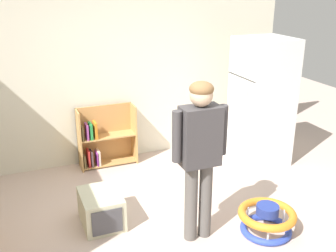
{
  "coord_description": "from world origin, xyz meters",
  "views": [
    {
      "loc": [
        -1.33,
        -3.09,
        2.53
      ],
      "look_at": [
        0.1,
        0.47,
        1.11
      ],
      "focal_mm": 43.22,
      "sensor_mm": 36.0,
      "label": 1
    }
  ],
  "objects_px": {
    "bookshelf": "(103,140)",
    "baby_walker": "(267,219)",
    "refrigerator": "(262,102)",
    "standing_person": "(200,148)",
    "pet_carrier": "(101,209)"
  },
  "relations": [
    {
      "from": "standing_person",
      "to": "pet_carrier",
      "type": "xyz_separation_m",
      "value": [
        -0.86,
        0.6,
        -0.82
      ]
    },
    {
      "from": "standing_person",
      "to": "pet_carrier",
      "type": "height_order",
      "value": "standing_person"
    },
    {
      "from": "pet_carrier",
      "to": "bookshelf",
      "type": "bearing_deg",
      "value": 75.62
    },
    {
      "from": "bookshelf",
      "to": "baby_walker",
      "type": "distance_m",
      "value": 2.57
    },
    {
      "from": "refrigerator",
      "to": "baby_walker",
      "type": "relative_size",
      "value": 2.95
    },
    {
      "from": "baby_walker",
      "to": "pet_carrier",
      "type": "height_order",
      "value": "pet_carrier"
    },
    {
      "from": "standing_person",
      "to": "bookshelf",
      "type": "bearing_deg",
      "value": 103.26
    },
    {
      "from": "bookshelf",
      "to": "pet_carrier",
      "type": "distance_m",
      "value": 1.53
    },
    {
      "from": "refrigerator",
      "to": "baby_walker",
      "type": "bearing_deg",
      "value": -120.63
    },
    {
      "from": "bookshelf",
      "to": "baby_walker",
      "type": "height_order",
      "value": "bookshelf"
    },
    {
      "from": "refrigerator",
      "to": "standing_person",
      "type": "relative_size",
      "value": 1.08
    },
    {
      "from": "refrigerator",
      "to": "standing_person",
      "type": "bearing_deg",
      "value": -140.27
    },
    {
      "from": "bookshelf",
      "to": "standing_person",
      "type": "bearing_deg",
      "value": -76.74
    },
    {
      "from": "standing_person",
      "to": "baby_walker",
      "type": "bearing_deg",
      "value": -16.34
    },
    {
      "from": "refrigerator",
      "to": "standing_person",
      "type": "xyz_separation_m",
      "value": [
        -1.61,
        -1.34,
        0.11
      ]
    }
  ]
}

